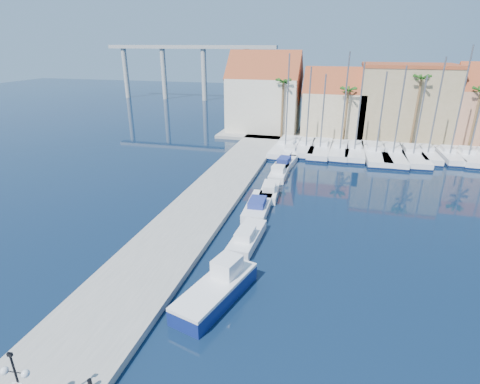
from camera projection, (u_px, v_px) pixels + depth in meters
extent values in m
plane|color=black|center=(269.00, 303.00, 23.27)|extent=(260.00, 260.00, 0.00)
cube|color=gray|center=(206.00, 202.00, 37.44)|extent=(6.00, 77.00, 0.50)
cube|color=gray|center=(380.00, 136.00, 63.83)|extent=(54.00, 16.00, 0.50)
cylinder|color=black|center=(10.00, 372.00, 14.62)|extent=(0.45, 0.09, 0.05)
cylinder|color=black|center=(20.00, 373.00, 14.56)|extent=(0.45, 0.09, 0.05)
sphere|color=white|center=(5.00, 371.00, 14.65)|extent=(0.32, 0.32, 0.32)
sphere|color=white|center=(25.00, 374.00, 14.53)|extent=(0.32, 0.32, 0.32)
cube|color=black|center=(10.00, 355.00, 14.25)|extent=(0.21, 0.13, 0.14)
cylinder|color=black|center=(90.00, 384.00, 16.88)|extent=(0.20, 0.20, 0.50)
cube|color=navy|center=(216.00, 293.00, 23.37)|extent=(3.94, 7.02, 1.00)
cube|color=white|center=(216.00, 285.00, 23.14)|extent=(3.94, 7.02, 0.22)
cube|color=white|center=(227.00, 267.00, 23.98)|extent=(1.87, 2.10, 1.22)
cube|color=white|center=(247.00, 238.00, 30.22)|extent=(2.07, 5.79, 0.80)
cube|color=white|center=(245.00, 233.00, 29.45)|extent=(1.36, 2.05, 0.60)
cube|color=white|center=(258.00, 206.00, 36.08)|extent=(2.32, 6.61, 0.80)
cube|color=navy|center=(257.00, 202.00, 35.23)|extent=(1.55, 2.34, 0.60)
cube|color=white|center=(270.00, 191.00, 39.65)|extent=(2.13, 5.60, 0.80)
cube|color=white|center=(269.00, 187.00, 38.89)|extent=(1.36, 2.00, 0.60)
cube|color=white|center=(279.00, 173.00, 45.27)|extent=(1.91, 5.77, 0.80)
cube|color=white|center=(279.00, 169.00, 44.49)|extent=(1.31, 2.03, 0.60)
cube|color=white|center=(285.00, 163.00, 48.82)|extent=(2.62, 6.40, 0.80)
cube|color=navy|center=(284.00, 160.00, 48.02)|extent=(1.61, 2.31, 0.60)
cube|color=white|center=(290.00, 152.00, 54.02)|extent=(2.52, 6.79, 0.80)
cube|color=white|center=(290.00, 148.00, 53.15)|extent=(1.63, 2.42, 0.60)
cube|color=white|center=(297.00, 143.00, 58.60)|extent=(2.18, 5.41, 0.80)
cube|color=white|center=(296.00, 140.00, 57.88)|extent=(1.35, 1.95, 0.60)
cube|color=white|center=(286.00, 147.00, 55.95)|extent=(3.70, 12.08, 1.00)
cube|color=#0B193A|center=(286.00, 149.00, 56.07)|extent=(3.76, 12.14, 0.28)
cube|color=white|center=(288.00, 140.00, 56.71)|extent=(2.35, 3.69, 0.60)
cylinder|color=slate|center=(287.00, 101.00, 52.87)|extent=(0.20, 0.20, 12.74)
cube|color=white|center=(306.00, 148.00, 55.59)|extent=(2.57, 9.70, 1.00)
cube|color=#0B193A|center=(306.00, 150.00, 55.71)|extent=(2.63, 9.76, 0.28)
cube|color=white|center=(307.00, 141.00, 56.16)|extent=(1.78, 2.91, 0.60)
cylinder|color=slate|center=(309.00, 108.00, 52.92)|extent=(0.20, 0.20, 11.06)
cube|color=white|center=(320.00, 149.00, 55.01)|extent=(3.17, 11.05, 1.00)
cube|color=#0B193A|center=(320.00, 151.00, 55.13)|extent=(3.23, 11.11, 0.28)
cube|color=white|center=(321.00, 142.00, 55.69)|extent=(2.09, 3.35, 0.60)
cylinder|color=slate|center=(323.00, 112.00, 52.45)|extent=(0.20, 0.20, 10.15)
cube|color=white|center=(340.00, 151.00, 54.14)|extent=(3.21, 10.12, 1.00)
cube|color=#0B193A|center=(340.00, 153.00, 54.26)|extent=(3.27, 10.18, 0.28)
cube|color=white|center=(341.00, 144.00, 54.72)|extent=(2.00, 3.10, 0.60)
cylinder|color=slate|center=(345.00, 102.00, 51.09)|extent=(0.20, 0.20, 13.03)
cube|color=white|center=(354.00, 152.00, 53.79)|extent=(2.70, 10.18, 1.00)
cube|color=#0B193A|center=(354.00, 154.00, 53.91)|extent=(2.76, 10.24, 0.28)
cube|color=white|center=(355.00, 144.00, 54.40)|extent=(1.87, 3.06, 0.60)
cylinder|color=slate|center=(360.00, 107.00, 50.97)|extent=(0.20, 0.20, 11.72)
cube|color=white|center=(375.00, 154.00, 52.70)|extent=(3.71, 12.00, 1.00)
cube|color=#0B193A|center=(375.00, 156.00, 52.82)|extent=(3.77, 12.07, 0.28)
cube|color=white|center=(375.00, 146.00, 53.48)|extent=(2.34, 3.67, 0.60)
cylinder|color=slate|center=(381.00, 113.00, 50.00)|extent=(0.20, 0.20, 10.63)
cube|color=white|center=(392.00, 155.00, 52.18)|extent=(3.26, 11.86, 1.00)
cube|color=#0B193A|center=(392.00, 157.00, 52.30)|extent=(3.32, 11.92, 0.28)
cube|color=white|center=(392.00, 147.00, 52.94)|extent=(2.21, 3.58, 0.60)
cylinder|color=slate|center=(400.00, 111.00, 49.35)|extent=(0.20, 0.20, 11.40)
cube|color=white|center=(412.00, 156.00, 51.74)|extent=(3.43, 11.19, 1.00)
cube|color=#0B193A|center=(412.00, 158.00, 51.86)|extent=(3.49, 11.26, 0.28)
cube|color=white|center=(411.00, 148.00, 52.44)|extent=(2.18, 3.42, 0.60)
cylinder|color=slate|center=(420.00, 116.00, 49.15)|extent=(0.20, 0.20, 10.20)
cube|color=white|center=(427.00, 155.00, 52.18)|extent=(2.60, 8.87, 1.00)
cube|color=#0B193A|center=(426.00, 157.00, 52.30)|extent=(2.66, 8.94, 0.28)
cube|color=white|center=(426.00, 148.00, 52.68)|extent=(1.69, 2.69, 0.60)
cylinder|color=slate|center=(437.00, 107.00, 49.29)|extent=(0.20, 0.20, 12.46)
cube|color=white|center=(449.00, 156.00, 51.65)|extent=(2.48, 8.27, 1.00)
cube|color=#0B193A|center=(448.00, 158.00, 51.77)|extent=(2.54, 8.33, 0.28)
cube|color=white|center=(448.00, 149.00, 52.09)|extent=(1.59, 2.52, 0.60)
cylinder|color=slate|center=(461.00, 102.00, 48.51)|extent=(0.20, 0.20, 13.86)
cube|color=white|center=(467.00, 157.00, 51.11)|extent=(2.66, 9.07, 1.00)
cube|color=#0B193A|center=(467.00, 160.00, 51.23)|extent=(2.72, 9.13, 0.28)
cube|color=white|center=(467.00, 150.00, 51.61)|extent=(1.73, 2.75, 0.60)
cylinder|color=slate|center=(480.00, 106.00, 48.13)|extent=(0.20, 0.20, 12.90)
cube|color=beige|center=(264.00, 104.00, 65.96)|extent=(12.00, 9.00, 9.00)
cube|color=brown|center=(265.00, 77.00, 64.29)|extent=(12.30, 9.00, 9.00)
cube|color=tan|center=(333.00, 113.00, 63.46)|extent=(10.00, 8.00, 7.00)
cube|color=brown|center=(335.00, 92.00, 62.15)|extent=(10.30, 8.00, 8.00)
cube|color=#9A865E|center=(404.00, 102.00, 60.97)|extent=(14.00, 10.00, 11.00)
cube|color=brown|center=(410.00, 65.00, 58.84)|extent=(14.20, 10.20, 0.50)
cylinder|color=brown|center=(282.00, 110.00, 60.52)|extent=(0.36, 0.36, 9.00)
sphere|color=#1F4E16|center=(283.00, 82.00, 58.90)|extent=(2.60, 2.60, 2.60)
cylinder|color=brown|center=(346.00, 116.00, 58.31)|extent=(0.36, 0.36, 8.00)
sphere|color=#1F4E16|center=(348.00, 90.00, 56.87)|extent=(2.60, 2.60, 2.60)
cylinder|color=brown|center=(416.00, 112.00, 55.54)|extent=(0.36, 0.36, 10.00)
sphere|color=#1F4E16|center=(422.00, 78.00, 53.73)|extent=(2.60, 2.60, 2.60)
cylinder|color=brown|center=(475.00, 120.00, 53.90)|extent=(0.36, 0.36, 8.50)
cube|color=#9E9E99|center=(189.00, 47.00, 100.72)|extent=(48.00, 2.20, 0.90)
cylinder|color=#9E9E99|center=(126.00, 73.00, 108.11)|extent=(1.40, 1.40, 14.00)
cylinder|color=#9E9E99|center=(164.00, 73.00, 105.24)|extent=(1.40, 1.40, 14.00)
cylinder|color=#9E9E99|center=(204.00, 74.00, 102.36)|extent=(1.40, 1.40, 14.00)
cylinder|color=#9E9E99|center=(246.00, 75.00, 99.49)|extent=(1.40, 1.40, 14.00)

